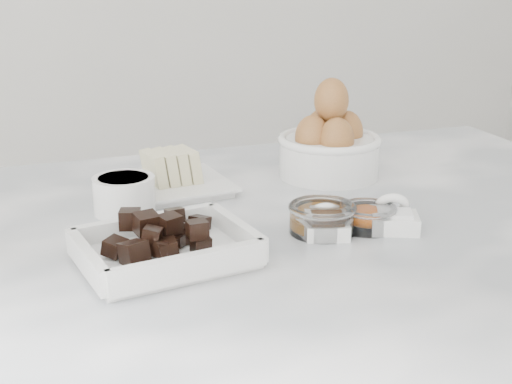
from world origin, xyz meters
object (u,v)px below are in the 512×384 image
(sugar_ramekin, at_px, (124,193))
(honey_bowl, at_px, (322,218))
(salt_spoon, at_px, (394,217))
(chocolate_dish, at_px, (166,244))
(butter_plate, at_px, (173,177))
(egg_bowl, at_px, (329,145))
(zest_bowl, at_px, (368,216))
(vanilla_spoon, at_px, (326,225))

(sugar_ramekin, bearing_deg, honey_bowl, -35.14)
(honey_bowl, height_order, salt_spoon, salt_spoon)
(chocolate_dish, relative_size, honey_bowl, 2.46)
(butter_plate, height_order, egg_bowl, egg_bowl)
(butter_plate, relative_size, honey_bowl, 1.92)
(chocolate_dish, bearing_deg, honey_bowl, 7.33)
(butter_plate, height_order, sugar_ramekin, butter_plate)
(egg_bowl, height_order, zest_bowl, egg_bowl)
(butter_plate, bearing_deg, honey_bowl, -58.32)
(butter_plate, height_order, zest_bowl, butter_plate)
(chocolate_dish, bearing_deg, egg_bowl, 37.80)
(butter_plate, xyz_separation_m, sugar_ramekin, (-0.08, -0.07, 0.01))
(egg_bowl, bearing_deg, salt_spoon, -94.64)
(honey_bowl, bearing_deg, egg_bowl, 63.16)
(sugar_ramekin, height_order, salt_spoon, sugar_ramekin)
(sugar_ramekin, relative_size, egg_bowl, 0.52)
(zest_bowl, bearing_deg, butter_plate, 130.53)
(sugar_ramekin, relative_size, zest_bowl, 1.16)
(egg_bowl, xyz_separation_m, salt_spoon, (-0.02, -0.23, -0.03))
(salt_spoon, bearing_deg, chocolate_dish, -178.51)
(honey_bowl, bearing_deg, vanilla_spoon, -84.06)
(zest_bowl, height_order, salt_spoon, salt_spoon)
(honey_bowl, xyz_separation_m, vanilla_spoon, (0.00, -0.01, -0.01))
(sugar_ramekin, relative_size, honey_bowl, 0.97)
(zest_bowl, height_order, vanilla_spoon, vanilla_spoon)
(butter_plate, bearing_deg, salt_spoon, -46.60)
(chocolate_dish, height_order, vanilla_spoon, chocolate_dish)
(chocolate_dish, bearing_deg, zest_bowl, 3.94)
(sugar_ramekin, distance_m, zest_bowl, 0.32)
(chocolate_dish, height_order, zest_bowl, chocolate_dish)
(egg_bowl, distance_m, salt_spoon, 0.23)
(chocolate_dish, xyz_separation_m, butter_plate, (0.07, 0.24, -0.00))
(salt_spoon, bearing_deg, zest_bowl, 161.25)
(chocolate_dish, relative_size, butter_plate, 1.28)
(butter_plate, height_order, honey_bowl, butter_plate)
(honey_bowl, distance_m, zest_bowl, 0.06)
(sugar_ramekin, xyz_separation_m, vanilla_spoon, (0.22, -0.16, -0.01))
(butter_plate, distance_m, vanilla_spoon, 0.27)
(butter_plate, distance_m, honey_bowl, 0.26)
(salt_spoon, bearing_deg, vanilla_spoon, 174.83)
(sugar_ramekin, distance_m, vanilla_spoon, 0.27)
(sugar_ramekin, bearing_deg, vanilla_spoon, -36.78)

